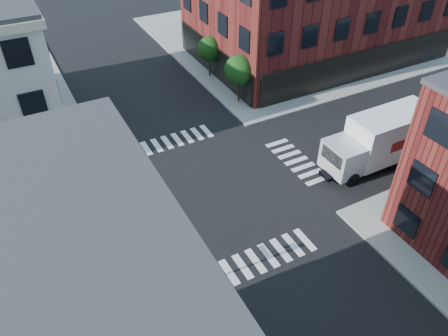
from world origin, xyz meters
TOP-DOWN VIEW (x-y plane):
  - ground at (0.00, 0.00)m, footprint 120.00×120.00m
  - sidewalk_ne at (21.00, 21.00)m, footprint 30.00×30.00m
  - tree_near at (7.56, 9.98)m, footprint 2.69×2.69m
  - tree_far at (7.56, 15.98)m, footprint 2.43×2.43m
  - signal_pole at (-6.72, -6.68)m, footprint 1.29×1.24m
  - box_truck at (12.25, -3.02)m, footprint 9.18×2.93m
  - traffic_cone at (-5.70, -3.06)m, footprint 0.39×0.39m

SIDE VIEW (x-z plane):
  - ground at x=0.00m, z-range 0.00..0.00m
  - sidewalk_ne at x=21.00m, z-range 0.00..0.15m
  - traffic_cone at x=-5.70m, z-range -0.01..0.66m
  - box_truck at x=12.25m, z-range 0.08..4.21m
  - signal_pole at x=-6.72m, z-range 0.56..5.16m
  - tree_far at x=7.56m, z-range 0.84..4.91m
  - tree_near at x=7.56m, z-range 0.91..5.41m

